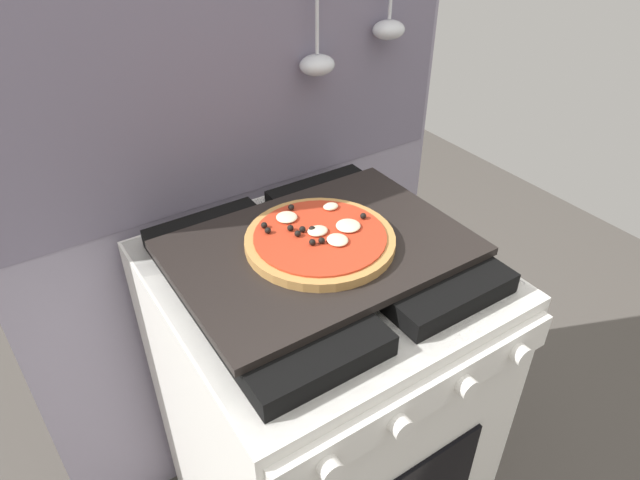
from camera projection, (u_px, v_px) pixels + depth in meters
kitchen_backsplash at (245, 220)px, 1.34m from camera, size 1.10×0.09×1.55m
stove at (320, 407)px, 1.31m from camera, size 0.60×0.64×0.90m
baking_tray at (320, 248)px, 1.05m from camera, size 0.54×0.38×0.02m
pizza_left at (320, 238)px, 1.04m from camera, size 0.28×0.28×0.03m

